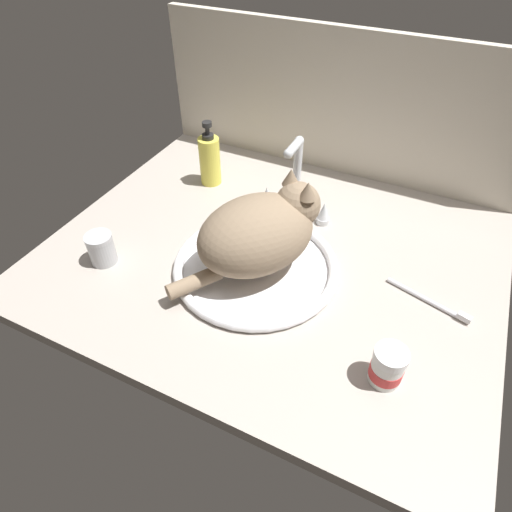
# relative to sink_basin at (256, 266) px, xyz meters

# --- Properties ---
(countertop) EXTENTS (1.01, 0.82, 0.03)m
(countertop) POSITION_rel_sink_basin_xyz_m (0.01, 0.07, -0.02)
(countertop) COLOR #ADA399
(countertop) RESTS_ON ground
(backsplash_wall) EXTENTS (1.01, 0.02, 0.41)m
(backsplash_wall) POSITION_rel_sink_basin_xyz_m (0.01, 0.49, 0.17)
(backsplash_wall) COLOR beige
(backsplash_wall) RESTS_ON ground
(sink_basin) EXTENTS (0.36, 0.36, 0.02)m
(sink_basin) POSITION_rel_sink_basin_xyz_m (0.00, 0.00, 0.00)
(sink_basin) COLOR white
(sink_basin) RESTS_ON countertop
(faucet) EXTENTS (0.19, 0.09, 0.22)m
(faucet) POSITION_rel_sink_basin_xyz_m (0.00, 0.22, 0.07)
(faucet) COLOR silver
(faucet) RESTS_ON countertop
(cat) EXTENTS (0.30, 0.34, 0.19)m
(cat) POSITION_rel_sink_basin_xyz_m (0.01, 0.01, 0.09)
(cat) COLOR #8C755B
(cat) RESTS_ON sink_basin
(pill_bottle) EXTENTS (0.06, 0.06, 0.08)m
(pill_bottle) POSITION_rel_sink_basin_xyz_m (0.32, -0.15, 0.03)
(pill_bottle) COLOR white
(pill_bottle) RESTS_ON countertop
(soap_pump_bottle) EXTENTS (0.06, 0.06, 0.18)m
(soap_pump_bottle) POSITION_rel_sink_basin_xyz_m (-0.27, 0.26, 0.06)
(soap_pump_bottle) COLOR #E5DB4C
(soap_pump_bottle) RESTS_ON countertop
(metal_jar) EXTENTS (0.06, 0.06, 0.07)m
(metal_jar) POSITION_rel_sink_basin_xyz_m (-0.32, -0.12, 0.03)
(metal_jar) COLOR #B2B5BA
(metal_jar) RESTS_ON countertop
(toothbrush) EXTENTS (0.17, 0.06, 0.02)m
(toothbrush) POSITION_rel_sink_basin_xyz_m (0.36, 0.07, -0.00)
(toothbrush) COLOR silver
(toothbrush) RESTS_ON countertop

